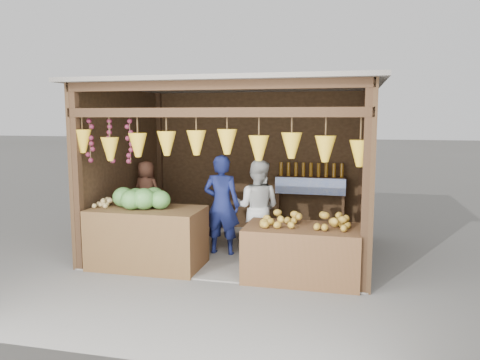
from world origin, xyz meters
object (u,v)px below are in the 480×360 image
counter_left (148,238)px  woman_standing (257,207)px  man_standing (222,205)px  vendor_seated (146,192)px  counter_right (302,253)px

counter_left → woman_standing: bearing=35.3°
man_standing → woman_standing: 0.56m
counter_left → vendor_seated: size_ratio=1.47×
counter_right → vendor_seated: (-2.83, 1.35, 0.50)m
counter_right → vendor_seated: size_ratio=1.39×
counter_right → man_standing: man_standing is taller
counter_left → vendor_seated: (-0.62, 1.33, 0.43)m
man_standing → counter_right: bearing=148.7°
counter_left → counter_right: bearing=-0.5°
counter_right → woman_standing: size_ratio=1.01×
man_standing → woman_standing: (0.53, 0.17, -0.04)m
woman_standing → counter_right: bearing=134.5°
counter_right → vendor_seated: vendor_seated is taller
counter_right → man_standing: size_ratio=0.95×
vendor_seated → counter_right: bearing=163.7°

